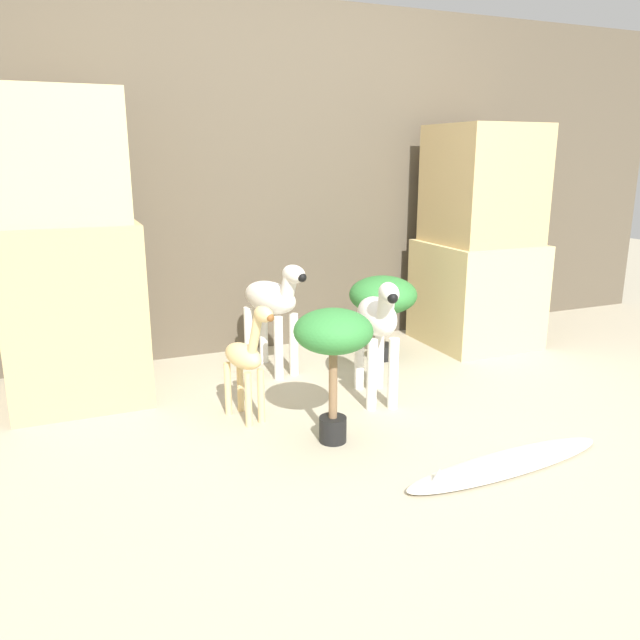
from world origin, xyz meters
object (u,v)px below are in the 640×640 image
Objects in this scene: zebra_left at (273,303)px; potted_palm_front at (383,298)px; surfboard at (505,464)px; zebra_right at (378,323)px; giraffe_figurine at (246,358)px; potted_palm_back at (333,339)px.

potted_palm_front is (0.71, -0.04, -0.02)m from zebra_left.
zebra_left reaches higher than surfboard.
zebra_left is (-0.36, 0.64, 0.00)m from zebra_right.
potted_palm_back is at bearing -52.54° from giraffe_figurine.
zebra_left is 1.65m from surfboard.
potted_palm_front is at bearing 59.31° from zebra_right.
potted_palm_back is (-0.42, -0.37, 0.06)m from zebra_right.
zebra_right is 1.00× the size of zebra_left.
zebra_right is at bearing -120.69° from potted_palm_front.
zebra_left is 0.71m from potted_palm_front.
zebra_right is 0.70m from potted_palm_front.
zebra_left reaches higher than potted_palm_front.
zebra_left is 1.26× the size of potted_palm_front.
zebra_right is 0.98m from surfboard.
zebra_right is 1.09× the size of potted_palm_back.
potted_palm_back is (-0.77, -0.97, 0.09)m from potted_palm_front.
surfboard is at bearing -42.20° from potted_palm_back.
potted_palm_back is at bearing -128.65° from potted_palm_front.
zebra_right is 1.26× the size of potted_palm_front.
zebra_left is at bearing 176.85° from potted_palm_front.
potted_palm_front reaches higher than surfboard.
potted_palm_front is at bearing -3.15° from zebra_left.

